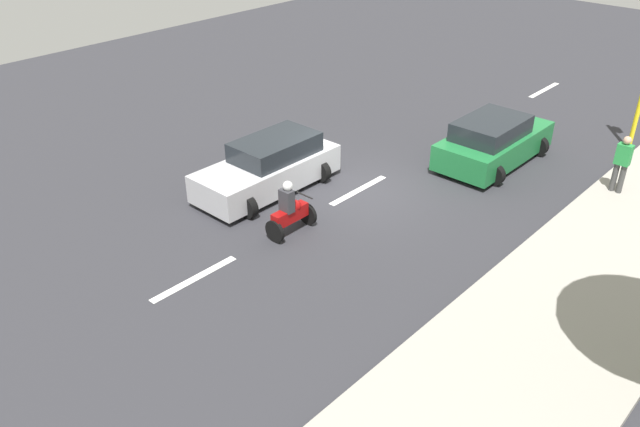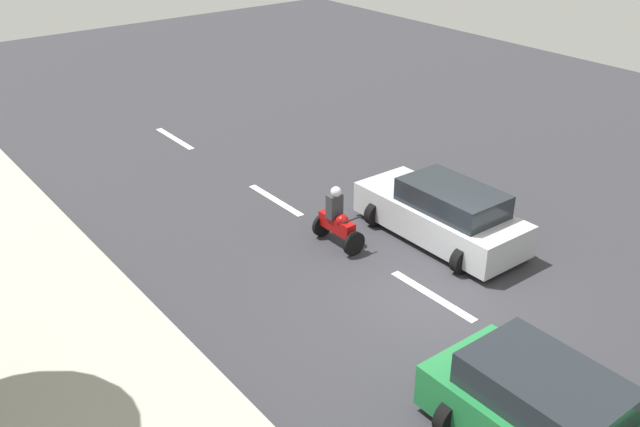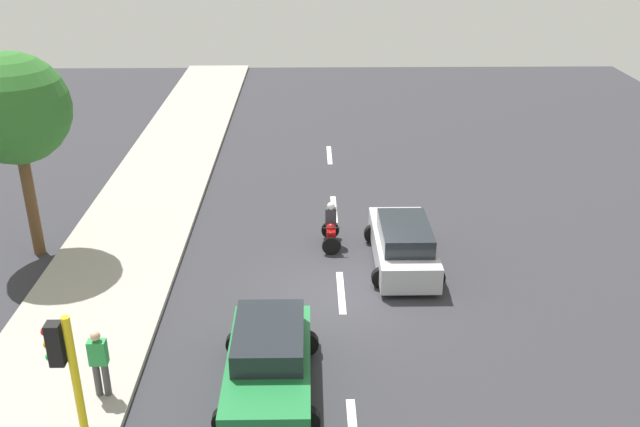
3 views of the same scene
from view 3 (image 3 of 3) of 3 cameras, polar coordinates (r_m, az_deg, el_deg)
ground_plane at (r=20.55m, az=1.73°, el=-6.57°), size 40.00×60.00×0.10m
sidewalk at (r=21.35m, az=-17.49°, el=-6.14°), size 4.00×60.00×0.15m
lane_stripe_far_north at (r=31.44m, az=0.77°, el=4.79°), size 0.20×2.40×0.01m
lane_stripe_north at (r=25.86m, az=1.15°, el=0.36°), size 0.20×2.40×0.01m
lane_stripe_mid at (r=20.52m, az=1.73°, el=-6.43°), size 0.20×2.40×0.01m
car_silver at (r=21.82m, az=6.79°, el=-2.51°), size 2.18×4.44×1.52m
car_green at (r=16.52m, az=-4.17°, el=-12.03°), size 2.33×4.30×1.52m
motorcycle at (r=22.89m, az=0.89°, el=-1.20°), size 0.60×1.30×1.53m
pedestrian_near_signal at (r=16.68m, az=-17.57°, el=-11.42°), size 0.40×0.24×1.69m
traffic_light_corner at (r=12.65m, az=-19.48°, el=-13.98°), size 0.49×0.24×4.50m
street_tree_north at (r=22.83m, az=-23.70°, el=7.77°), size 3.36×3.36×6.50m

